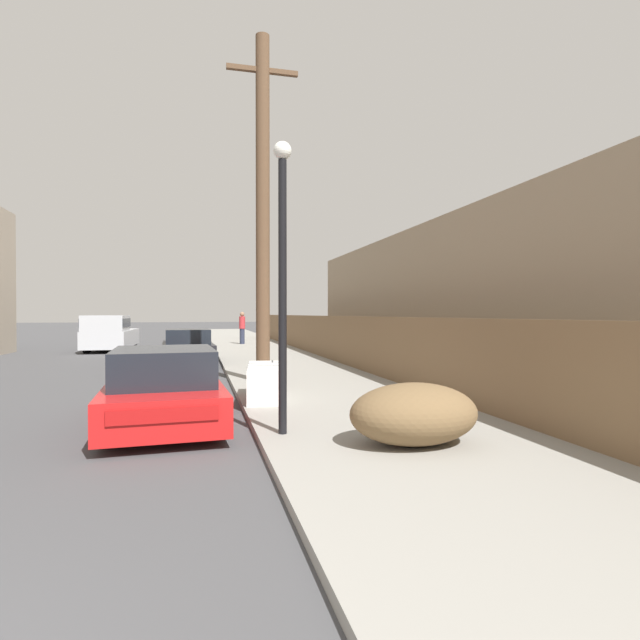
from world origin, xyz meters
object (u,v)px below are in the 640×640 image
(parked_sports_car_red, at_px, (164,389))
(utility_pole, at_px, (263,206))
(car_parked_mid, at_px, (187,348))
(brush_pile, at_px, (414,414))
(street_lamp, at_px, (283,262))
(discarded_fridge, at_px, (264,382))
(pickup_truck, at_px, (110,333))
(pedestrian, at_px, (242,327))

(parked_sports_car_red, bearing_deg, utility_pole, 57.47)
(car_parked_mid, bearing_deg, brush_pile, -79.26)
(car_parked_mid, xyz_separation_m, street_lamp, (1.55, -11.66, 1.97))
(discarded_fridge, distance_m, brush_pile, 4.24)
(car_parked_mid, relative_size, street_lamp, 1.02)
(street_lamp, relative_size, brush_pile, 2.41)
(discarded_fridge, height_order, pickup_truck, pickup_truck)
(discarded_fridge, xyz_separation_m, car_parked_mid, (-1.67, 8.69, 0.14))
(utility_pole, height_order, pedestrian, utility_pole)
(car_parked_mid, height_order, utility_pole, utility_pole)
(utility_pole, relative_size, brush_pile, 5.02)
(brush_pile, bearing_deg, pedestrian, 90.79)
(discarded_fridge, bearing_deg, pickup_truck, 115.77)
(parked_sports_car_red, bearing_deg, street_lamp, -47.08)
(brush_pile, bearing_deg, discarded_fridge, 110.15)
(parked_sports_car_red, distance_m, pedestrian, 20.09)
(discarded_fridge, bearing_deg, street_lamp, -85.16)
(utility_pole, xyz_separation_m, street_lamp, (-0.42, -5.52, -1.98))
(pickup_truck, xyz_separation_m, brush_pile, (6.99, -20.39, -0.35))
(discarded_fridge, distance_m, street_lamp, 3.65)
(parked_sports_car_red, bearing_deg, discarded_fridge, 32.05)
(discarded_fridge, xyz_separation_m, street_lamp, (-0.12, -2.97, 2.11))
(discarded_fridge, relative_size, pickup_truck, 0.32)
(discarded_fridge, bearing_deg, car_parked_mid, 108.03)
(discarded_fridge, height_order, street_lamp, street_lamp)
(car_parked_mid, distance_m, street_lamp, 11.93)
(parked_sports_car_red, distance_m, car_parked_mid, 10.01)
(utility_pole, bearing_deg, pickup_truck, 112.82)
(car_parked_mid, distance_m, utility_pole, 7.56)
(discarded_fridge, height_order, utility_pole, utility_pole)
(car_parked_mid, bearing_deg, parked_sports_car_red, -94.18)
(car_parked_mid, xyz_separation_m, brush_pile, (3.13, -12.67, -0.08))
(car_parked_mid, bearing_deg, discarded_fridge, -82.25)
(discarded_fridge, relative_size, brush_pile, 1.06)
(pedestrian, bearing_deg, street_lamp, -93.38)
(utility_pole, bearing_deg, pedestrian, 86.96)
(parked_sports_car_red, height_order, brush_pile, parked_sports_car_red)
(pickup_truck, bearing_deg, brush_pile, 109.39)
(utility_pole, xyz_separation_m, pedestrian, (0.85, 15.99, -3.50))
(parked_sports_car_red, bearing_deg, pedestrian, 77.97)
(discarded_fridge, distance_m, utility_pole, 4.83)
(discarded_fridge, distance_m, parked_sports_car_red, 2.28)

